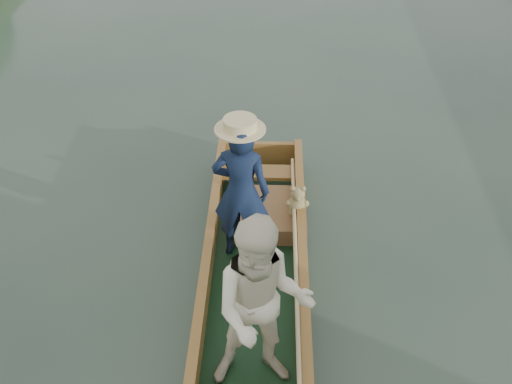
{
  "coord_description": "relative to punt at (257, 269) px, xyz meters",
  "views": [
    {
      "loc": [
        0.17,
        -4.87,
        5.01
      ],
      "look_at": [
        0.0,
        0.6,
        0.95
      ],
      "focal_mm": 45.0,
      "sensor_mm": 36.0,
      "label": 1
    }
  ],
  "objects": [
    {
      "name": "ground",
      "position": [
        -0.03,
        0.28,
        -0.67
      ],
      "size": [
        120.0,
        120.0,
        0.0
      ],
      "primitive_type": "plane",
      "color": "#283D30",
      "rests_on": "ground"
    },
    {
      "name": "punt",
      "position": [
        0.0,
        0.0,
        0.0
      ],
      "size": [
        1.17,
        5.0,
        1.91
      ],
      "color": "black",
      "rests_on": "ground"
    }
  ]
}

